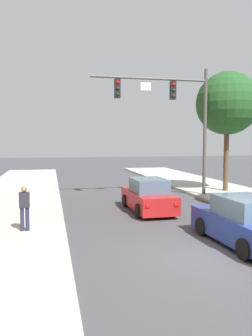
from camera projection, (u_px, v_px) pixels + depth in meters
ground_plane at (209, 257)px, 9.89m from camera, size 120.00×120.00×0.00m
traffic_signal_mast at (174, 107)px, 19.73m from camera, size 6.99×0.38×7.50m
car_lead_red at (148, 196)px, 16.25m from camera, size 1.87×4.26×1.60m
car_following_blue at (244, 223)px, 11.00m from camera, size 1.96×4.30×1.60m
pedestrian_sidewalk_left_walker at (24, 206)px, 12.14m from camera, size 0.36×0.22×1.64m
street_tree_second at (227, 104)px, 21.64m from camera, size 4.03×4.03×7.66m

